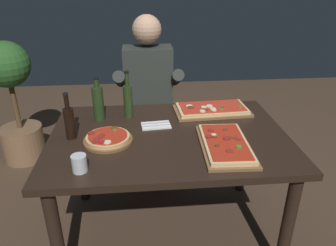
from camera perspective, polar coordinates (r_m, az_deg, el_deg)
The scene contains 13 objects.
ground_plane at distance 2.34m, azimuth 0.12°, elevation -18.26°, with size 6.40×6.40×0.00m, color #4C3828.
dining_table at distance 1.95m, azimuth 0.13°, elevation -4.48°, with size 1.40×0.96×0.74m.
pizza_rectangular_front at distance 2.22m, azimuth 7.77°, elevation 2.43°, with size 0.52×0.29×0.05m.
pizza_rectangular_left at distance 1.79m, azimuth 10.13°, elevation -3.71°, with size 0.29×0.49×0.05m.
pizza_round_far at distance 1.85m, azimuth -10.63°, elevation -2.74°, with size 0.28×0.28×0.05m.
wine_bottle_dark at distance 2.11m, azimuth -7.10°, elevation 4.12°, with size 0.06×0.06×0.31m.
oil_bottle_amber at distance 1.90m, azimuth -17.10°, elevation 0.26°, with size 0.06×0.06×0.28m.
vinegar_bottle_green at distance 2.10m, azimuth -12.29°, elevation 3.60°, with size 0.07×0.07×0.29m.
tumbler_near_camera at distance 1.61m, azimuth -15.44°, elevation -7.08°, with size 0.07×0.07×0.09m.
napkin_cutlery_set at distance 2.01m, azimuth -2.15°, elevation -0.40°, with size 0.19×0.12×0.01m.
diner_chair at distance 2.78m, azimuth -3.41°, elevation 1.41°, with size 0.44×0.44×0.87m.
seated_diner at distance 2.57m, azimuth -3.45°, elevation 5.53°, with size 0.53×0.41×1.33m.
potted_plant_corner at distance 3.13m, azimuth -25.64°, elevation 3.67°, with size 0.39×0.39×1.10m.
Camera 1 is at (-0.16, -1.68, 1.62)m, focal length 34.35 mm.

